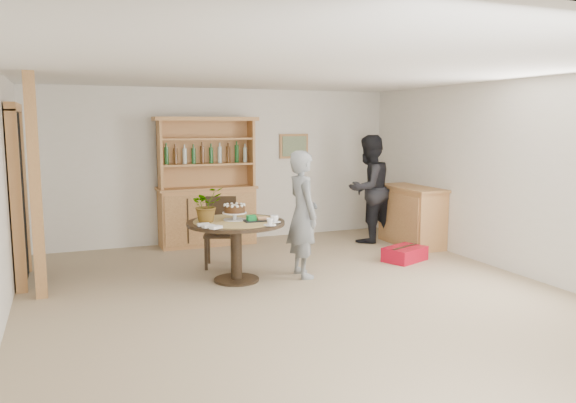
# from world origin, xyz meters

# --- Properties ---
(ground) EXTENTS (7.00, 7.00, 0.00)m
(ground) POSITION_xyz_m (0.00, 0.00, 0.00)
(ground) COLOR tan
(ground) RESTS_ON ground
(room_shell) EXTENTS (6.04, 7.04, 2.52)m
(room_shell) POSITION_xyz_m (0.00, 0.01, 1.74)
(room_shell) COLOR white
(room_shell) RESTS_ON ground
(doorway) EXTENTS (0.13, 1.10, 2.18)m
(doorway) POSITION_xyz_m (-2.93, 2.00, 1.11)
(doorway) COLOR black
(doorway) RESTS_ON ground
(pine_post) EXTENTS (0.12, 0.12, 2.50)m
(pine_post) POSITION_xyz_m (-2.70, 1.20, 1.25)
(pine_post) COLOR tan
(pine_post) RESTS_ON ground
(hutch) EXTENTS (1.62, 0.54, 2.04)m
(hutch) POSITION_xyz_m (-0.30, 3.24, 0.69)
(hutch) COLOR tan
(hutch) RESTS_ON ground
(sideboard) EXTENTS (0.54, 1.26, 0.94)m
(sideboard) POSITION_xyz_m (2.74, 2.00, 0.47)
(sideboard) COLOR tan
(sideboard) RESTS_ON ground
(dining_table) EXTENTS (1.20, 1.20, 0.76)m
(dining_table) POSITION_xyz_m (-0.47, 1.04, 0.60)
(dining_table) COLOR black
(dining_table) RESTS_ON ground
(dining_chair) EXTENTS (0.54, 0.54, 0.95)m
(dining_chair) POSITION_xyz_m (-0.45, 1.86, 0.54)
(dining_chair) COLOR black
(dining_chair) RESTS_ON ground
(birthday_cake) EXTENTS (0.30, 0.30, 0.20)m
(birthday_cake) POSITION_xyz_m (-0.47, 1.09, 0.88)
(birthday_cake) COLOR white
(birthday_cake) RESTS_ON dining_table
(flower_vase) EXTENTS (0.47, 0.44, 0.42)m
(flower_vase) POSITION_xyz_m (-0.82, 1.09, 0.97)
(flower_vase) COLOR #3F7233
(flower_vase) RESTS_ON dining_table
(gift_tray) EXTENTS (0.30, 0.20, 0.08)m
(gift_tray) POSITION_xyz_m (-0.26, 0.91, 0.79)
(gift_tray) COLOR black
(gift_tray) RESTS_ON dining_table
(coffee_cup_a) EXTENTS (0.15, 0.15, 0.09)m
(coffee_cup_a) POSITION_xyz_m (-0.07, 0.76, 0.80)
(coffee_cup_a) COLOR white
(coffee_cup_a) RESTS_ON dining_table
(coffee_cup_b) EXTENTS (0.15, 0.15, 0.08)m
(coffee_cup_b) POSITION_xyz_m (-0.19, 0.59, 0.79)
(coffee_cup_b) COLOR white
(coffee_cup_b) RESTS_ON dining_table
(napkins) EXTENTS (0.24, 0.33, 0.03)m
(napkins) POSITION_xyz_m (-0.88, 0.72, 0.77)
(napkins) COLOR white
(napkins) RESTS_ON dining_table
(teen_boy) EXTENTS (0.40, 0.59, 1.61)m
(teen_boy) POSITION_xyz_m (0.38, 0.94, 0.80)
(teen_boy) COLOR gray
(teen_boy) RESTS_ON ground
(adult_person) EXTENTS (1.03, 0.91, 1.76)m
(adult_person) POSITION_xyz_m (2.22, 2.48, 0.88)
(adult_person) COLOR black
(adult_person) RESTS_ON ground
(red_suitcase) EXTENTS (0.71, 0.60, 0.21)m
(red_suitcase) POSITION_xyz_m (2.04, 1.13, 0.10)
(red_suitcase) COLOR #B90920
(red_suitcase) RESTS_ON ground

